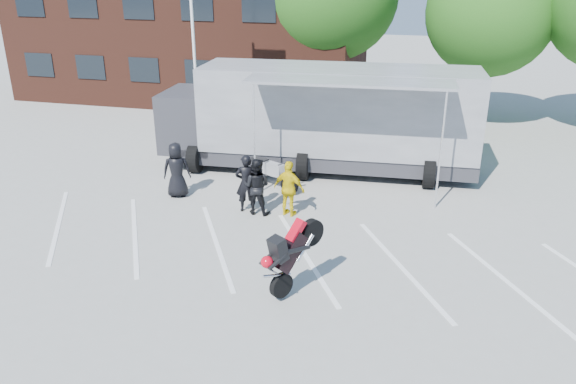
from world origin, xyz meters
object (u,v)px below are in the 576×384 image
at_px(stunt_bike_rider, 303,289).
at_px(spectator_leather_c, 257,186).
at_px(spectator_hivis, 289,189).
at_px(parked_motorcycle, 272,188).
at_px(spectator_leather_a, 177,170).
at_px(flagpole, 198,14).
at_px(spectator_leather_b, 246,183).
at_px(tree_mid, 491,13).
at_px(transporter_truck, 322,169).

xyz_separation_m(stunt_bike_rider, spectator_leather_c, (-2.29, 3.77, 0.85)).
bearing_deg(stunt_bike_rider, spectator_hivis, 142.56).
distance_m(parked_motorcycle, stunt_bike_rider, 6.26).
xyz_separation_m(stunt_bike_rider, spectator_leather_a, (-5.11, 4.39, 0.88)).
relative_size(stunt_bike_rider, spectator_leather_a, 1.09).
bearing_deg(flagpole, spectator_leather_b, -58.47).
distance_m(tree_mid, spectator_leather_a, 15.29).
relative_size(transporter_truck, spectator_leather_b, 6.56).
xyz_separation_m(parked_motorcycle, spectator_leather_c, (0.12, -2.01, 0.85)).
distance_m(stunt_bike_rider, spectator_leather_a, 6.80).
relative_size(parked_motorcycle, stunt_bike_rider, 1.15).
xyz_separation_m(transporter_truck, spectator_leather_b, (-1.48, -4.14, 0.87)).
height_order(parked_motorcycle, spectator_leather_a, spectator_leather_a).
height_order(tree_mid, parked_motorcycle, tree_mid).
height_order(tree_mid, spectator_hivis, tree_mid).
bearing_deg(parked_motorcycle, transporter_truck, -2.93).
relative_size(spectator_leather_c, spectator_hivis, 1.02).
height_order(stunt_bike_rider, spectator_leather_b, spectator_leather_b).
height_order(transporter_truck, stunt_bike_rider, transporter_truck).
height_order(transporter_truck, spectator_leather_c, transporter_truck).
xyz_separation_m(transporter_truck, spectator_leather_c, (-1.12, -4.23, 0.85)).
xyz_separation_m(parked_motorcycle, stunt_bike_rider, (2.41, -5.78, 0.00)).
bearing_deg(spectator_leather_b, flagpole, -82.16).
height_order(spectator_leather_c, spectator_hivis, spectator_leather_c).
xyz_separation_m(flagpole, tree_mid, (11.24, 5.00, -0.11)).
relative_size(transporter_truck, spectator_leather_c, 6.77).
height_order(stunt_bike_rider, spectator_leather_a, spectator_leather_a).
relative_size(tree_mid, spectator_leather_b, 4.39).
relative_size(transporter_truck, spectator_hivis, 6.89).
relative_size(flagpole, spectator_leather_a, 4.56).
relative_size(flagpole, stunt_bike_rider, 4.21).
bearing_deg(spectator_leather_a, stunt_bike_rider, 118.46).
bearing_deg(transporter_truck, stunt_bike_rider, -85.62).
distance_m(tree_mid, spectator_hivis, 13.72).
xyz_separation_m(tree_mid, spectator_leather_c, (-6.77, -11.81, -4.10)).
distance_m(tree_mid, transporter_truck, 10.67).
bearing_deg(spectator_leather_c, tree_mid, -116.73).
height_order(flagpole, spectator_hivis, flagpole).
relative_size(parked_motorcycle, spectator_leather_c, 1.29).
bearing_deg(spectator_leather_a, parked_motorcycle, -173.66).
bearing_deg(spectator_leather_b, spectator_hivis, 155.96).
height_order(parked_motorcycle, stunt_bike_rider, stunt_bike_rider).
relative_size(flagpole, spectator_leather_b, 4.58).
xyz_separation_m(stunt_bike_rider, spectator_hivis, (-1.33, 3.86, 0.83)).
height_order(spectator_leather_b, spectator_hivis, spectator_leather_b).
bearing_deg(parked_motorcycle, flagpole, 68.53).
bearing_deg(spectator_leather_c, parked_motorcycle, -83.46).
bearing_deg(spectator_leather_b, stunt_bike_rider, 100.64).
relative_size(spectator_leather_a, spectator_leather_c, 1.03).
height_order(parked_motorcycle, spectator_leather_b, spectator_leather_b).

